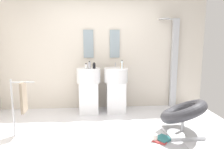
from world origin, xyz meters
TOP-DOWN VIEW (x-y plane):
  - ground_plane at (0.00, 0.00)m, footprint 4.80×3.60m
  - rear_partition at (0.00, 1.65)m, footprint 4.80×0.10m
  - pedestal_sink_left at (-0.29, 1.25)m, footprint 0.51×0.51m
  - pedestal_sink_right at (0.29, 1.25)m, footprint 0.51×0.51m
  - vanity_mirror_left at (-0.29, 1.58)m, footprint 0.22×0.03m
  - vanity_mirror_right at (0.29, 1.58)m, footprint 0.22×0.03m
  - shower_column at (1.67, 1.53)m, footprint 0.49×0.24m
  - lounge_chair at (1.29, 0.05)m, footprint 1.09×1.09m
  - towel_rack at (-1.34, 0.22)m, footprint 0.37×0.22m
  - area_rug at (0.64, -0.30)m, footprint 1.08×0.69m
  - magazine_teal at (0.90, -0.14)m, footprint 0.31×0.31m
  - magazine_red at (0.84, -0.20)m, footprint 0.26×0.25m
  - coffee_mug at (0.76, -0.17)m, footprint 0.07×0.07m
  - soap_bottle_black at (-0.17, 1.23)m, footprint 0.06×0.06m
  - soap_bottle_clear at (0.40, 1.11)m, footprint 0.04×0.04m
  - soap_bottle_grey at (-0.27, 1.11)m, footprint 0.06×0.06m
  - soap_bottle_amber at (0.43, 1.31)m, footprint 0.06×0.06m
  - soap_bottle_white at (-0.34, 1.13)m, footprint 0.05×0.05m

SIDE VIEW (x-z plane):
  - ground_plane at x=0.00m, z-range -0.04..0.00m
  - area_rug at x=0.64m, z-range 0.00..0.01m
  - magazine_red at x=0.84m, z-range 0.01..0.03m
  - magazine_teal at x=0.90m, z-range 0.01..0.04m
  - coffee_mug at x=0.76m, z-range 0.01..0.12m
  - lounge_chair at x=1.29m, z-range 0.03..0.67m
  - pedestal_sink_left at x=-0.29m, z-range 0.00..1.08m
  - pedestal_sink_right at x=0.29m, z-range 0.00..1.08m
  - towel_rack at x=-1.34m, z-range 0.15..1.10m
  - soap_bottle_white at x=-0.34m, z-range 0.97..1.09m
  - soap_bottle_amber at x=0.43m, z-range 0.97..1.09m
  - soap_bottle_black at x=-0.17m, z-range 0.97..1.09m
  - soap_bottle_grey at x=-0.27m, z-range 0.97..1.14m
  - soap_bottle_clear at x=0.40m, z-range 0.97..1.16m
  - shower_column at x=1.67m, z-range 0.05..2.10m
  - rear_partition at x=0.00m, z-range 0.00..2.60m
  - vanity_mirror_left at x=-0.29m, z-range 1.17..1.79m
  - vanity_mirror_right at x=0.29m, z-range 1.17..1.79m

